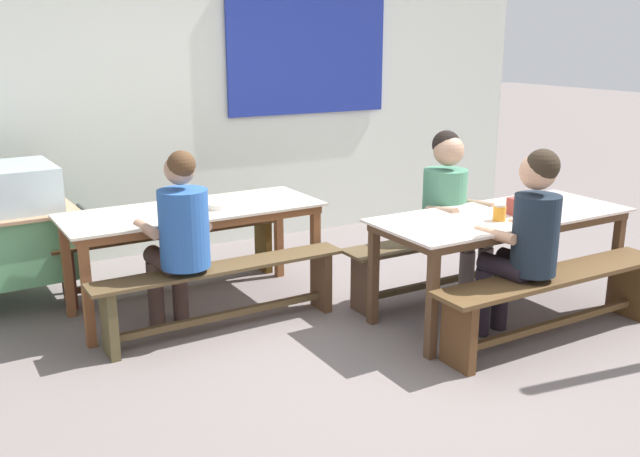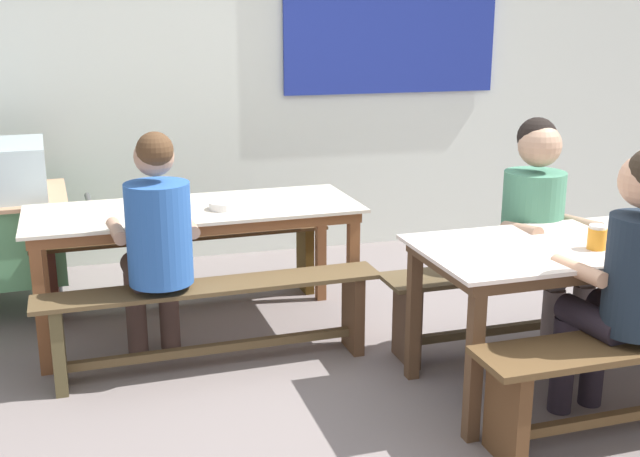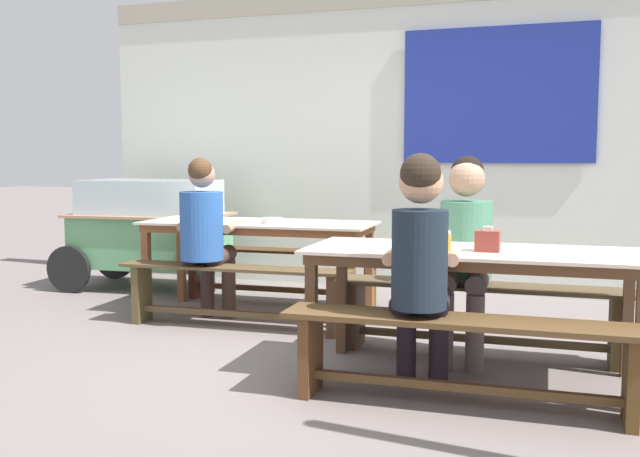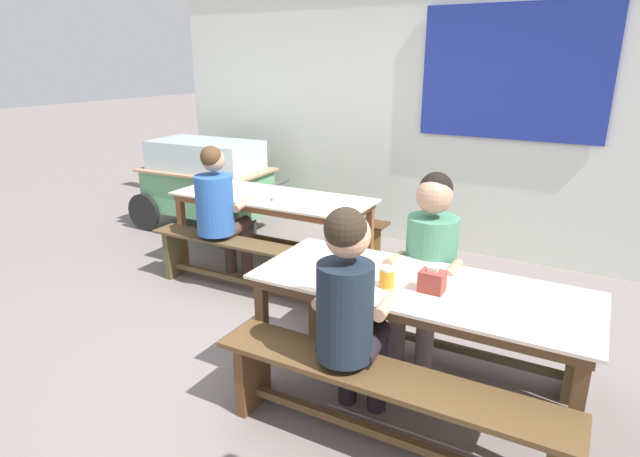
{
  "view_description": "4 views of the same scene",
  "coord_description": "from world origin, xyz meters",
  "px_view_note": "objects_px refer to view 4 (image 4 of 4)",
  "views": [
    {
      "loc": [
        -2.51,
        -3.66,
        1.95
      ],
      "look_at": [
        -0.18,
        0.63,
        0.61
      ],
      "focal_mm": 39.14,
      "sensor_mm": 36.0,
      "label": 1
    },
    {
      "loc": [
        -1.45,
        -3.24,
        1.81
      ],
      "look_at": [
        -0.32,
        0.81,
        0.65
      ],
      "focal_mm": 43.8,
      "sensor_mm": 36.0,
      "label": 2
    },
    {
      "loc": [
        1.39,
        -4.29,
        1.29
      ],
      "look_at": [
        -0.27,
        0.5,
        0.78
      ],
      "focal_mm": 41.04,
      "sensor_mm": 36.0,
      "label": 3
    },
    {
      "loc": [
        1.74,
        -2.72,
        1.96
      ],
      "look_at": [
        -0.09,
        0.4,
        0.77
      ],
      "focal_mm": 29.4,
      "sensor_mm": 36.0,
      "label": 4
    }
  ],
  "objects_px": {
    "person_right_near_table": "(428,258)",
    "person_near_front": "(350,306)",
    "bench_far_back": "(301,228)",
    "bench_near_front": "(382,398)",
    "bench_far_front": "(242,260)",
    "soup_bowl": "(281,198)",
    "food_cart": "(206,179)",
    "condiment_jar": "(387,277)",
    "dining_table_near": "(419,296)",
    "bench_near_back": "(440,317)",
    "person_left_back_turned": "(220,207)",
    "dining_table_far": "(273,204)",
    "tissue_box": "(432,281)"
  },
  "relations": [
    {
      "from": "person_right_near_table",
      "to": "person_near_front",
      "type": "relative_size",
      "value": 0.99
    },
    {
      "from": "bench_far_back",
      "to": "bench_near_front",
      "type": "bearing_deg",
      "value": -49.35
    },
    {
      "from": "bench_far_front",
      "to": "soup_bowl",
      "type": "xyz_separation_m",
      "value": [
        0.13,
        0.42,
        0.47
      ]
    },
    {
      "from": "person_right_near_table",
      "to": "person_near_front",
      "type": "distance_m",
      "value": 0.89
    },
    {
      "from": "food_cart",
      "to": "condiment_jar",
      "type": "xyz_separation_m",
      "value": [
        3.17,
        -2.03,
        0.2
      ]
    },
    {
      "from": "dining_table_near",
      "to": "food_cart",
      "type": "distance_m",
      "value": 3.82
    },
    {
      "from": "condiment_jar",
      "to": "soup_bowl",
      "type": "height_order",
      "value": "condiment_jar"
    },
    {
      "from": "bench_near_back",
      "to": "person_left_back_turned",
      "type": "relative_size",
      "value": 1.48
    },
    {
      "from": "dining_table_far",
      "to": "food_cart",
      "type": "relative_size",
      "value": 1.04
    },
    {
      "from": "soup_bowl",
      "to": "tissue_box",
      "type": "bearing_deg",
      "value": -33.01
    },
    {
      "from": "person_left_back_turned",
      "to": "dining_table_near",
      "type": "bearing_deg",
      "value": -19.28
    },
    {
      "from": "bench_far_front",
      "to": "bench_near_front",
      "type": "height_order",
      "value": "same"
    },
    {
      "from": "food_cart",
      "to": "soup_bowl",
      "type": "height_order",
      "value": "food_cart"
    },
    {
      "from": "bench_near_back",
      "to": "condiment_jar",
      "type": "relative_size",
      "value": 16.36
    },
    {
      "from": "dining_table_near",
      "to": "bench_far_back",
      "type": "distance_m",
      "value": 2.55
    },
    {
      "from": "bench_far_front",
      "to": "soup_bowl",
      "type": "relative_size",
      "value": 10.89
    },
    {
      "from": "dining_table_near",
      "to": "bench_near_front",
      "type": "distance_m",
      "value": 0.62
    },
    {
      "from": "bench_far_back",
      "to": "tissue_box",
      "type": "height_order",
      "value": "tissue_box"
    },
    {
      "from": "bench_near_front",
      "to": "person_near_front",
      "type": "distance_m",
      "value": 0.49
    },
    {
      "from": "person_near_front",
      "to": "person_left_back_turned",
      "type": "relative_size",
      "value": 1.02
    },
    {
      "from": "person_right_near_table",
      "to": "soup_bowl",
      "type": "distance_m",
      "value": 1.72
    },
    {
      "from": "bench_far_back",
      "to": "person_near_front",
      "type": "distance_m",
      "value": 2.74
    },
    {
      "from": "person_left_back_turned",
      "to": "tissue_box",
      "type": "xyz_separation_m",
      "value": [
        2.18,
        -0.79,
        0.09
      ]
    },
    {
      "from": "condiment_jar",
      "to": "person_near_front",
      "type": "bearing_deg",
      "value": -101.37
    },
    {
      "from": "person_near_front",
      "to": "tissue_box",
      "type": "height_order",
      "value": "person_near_front"
    },
    {
      "from": "dining_table_far",
      "to": "person_near_front",
      "type": "xyz_separation_m",
      "value": [
        1.64,
        -1.63,
        0.08
      ]
    },
    {
      "from": "bench_far_back",
      "to": "person_left_back_turned",
      "type": "xyz_separation_m",
      "value": [
        -0.22,
        -0.96,
        0.42
      ]
    },
    {
      "from": "food_cart",
      "to": "bench_far_front",
      "type": "bearing_deg",
      "value": -39.57
    },
    {
      "from": "dining_table_near",
      "to": "person_left_back_turned",
      "type": "bearing_deg",
      "value": 160.72
    },
    {
      "from": "person_near_front",
      "to": "food_cart",
      "type": "bearing_deg",
      "value": 142.87
    },
    {
      "from": "bench_near_front",
      "to": "person_left_back_turned",
      "type": "distance_m",
      "value": 2.48
    },
    {
      "from": "bench_near_back",
      "to": "soup_bowl",
      "type": "height_order",
      "value": "soup_bowl"
    },
    {
      "from": "bench_near_back",
      "to": "person_right_near_table",
      "type": "relative_size",
      "value": 1.46
    },
    {
      "from": "dining_table_near",
      "to": "soup_bowl",
      "type": "distance_m",
      "value": 2.02
    },
    {
      "from": "dining_table_far",
      "to": "bench_near_front",
      "type": "distance_m",
      "value": 2.54
    },
    {
      "from": "bench_far_front",
      "to": "person_left_back_turned",
      "type": "bearing_deg",
      "value": 167.63
    },
    {
      "from": "bench_far_back",
      "to": "person_near_front",
      "type": "bearing_deg",
      "value": -52.16
    },
    {
      "from": "dining_table_near",
      "to": "person_near_front",
      "type": "bearing_deg",
      "value": -115.32
    },
    {
      "from": "bench_far_back",
      "to": "dining_table_near",
      "type": "bearing_deg",
      "value": -42.07
    },
    {
      "from": "food_cart",
      "to": "condiment_jar",
      "type": "height_order",
      "value": "food_cart"
    },
    {
      "from": "dining_table_near",
      "to": "food_cart",
      "type": "bearing_deg",
      "value": 150.16
    },
    {
      "from": "food_cart",
      "to": "person_right_near_table",
      "type": "height_order",
      "value": "person_right_near_table"
    },
    {
      "from": "bench_far_back",
      "to": "food_cart",
      "type": "relative_size",
      "value": 1.03
    },
    {
      "from": "dining_table_near",
      "to": "person_near_front",
      "type": "height_order",
      "value": "person_near_front"
    },
    {
      "from": "dining_table_far",
      "to": "food_cart",
      "type": "height_order",
      "value": "food_cart"
    },
    {
      "from": "bench_far_back",
      "to": "person_right_near_table",
      "type": "bearing_deg",
      "value": -35.4
    },
    {
      "from": "bench_far_back",
      "to": "condiment_jar",
      "type": "height_order",
      "value": "condiment_jar"
    },
    {
      "from": "person_near_front",
      "to": "soup_bowl",
      "type": "distance_m",
      "value": 2.14
    },
    {
      "from": "tissue_box",
      "to": "person_near_front",
      "type": "bearing_deg",
      "value": -127.6
    },
    {
      "from": "bench_far_front",
      "to": "tissue_box",
      "type": "xyz_separation_m",
      "value": [
        1.92,
        -0.73,
        0.51
      ]
    }
  ]
}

